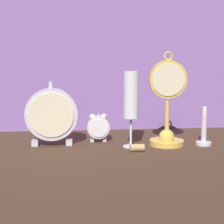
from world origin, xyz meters
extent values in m
plane|color=#422D1E|center=(0.00, 0.00, 0.00)|extent=(4.00, 4.00, 0.00)
cube|color=#8460A8|center=(0.00, 0.33, 0.31)|extent=(1.43, 0.01, 0.62)
cylinder|color=gold|center=(0.17, 0.05, 0.01)|extent=(0.11, 0.11, 0.02)
sphere|color=gold|center=(0.17, 0.05, 0.03)|extent=(0.05, 0.05, 0.05)
cylinder|color=gold|center=(0.17, 0.05, 0.08)|extent=(0.01, 0.01, 0.13)
cylinder|color=gold|center=(0.17, 0.05, 0.21)|extent=(0.12, 0.02, 0.12)
cylinder|color=beige|center=(0.17, 0.04, 0.21)|extent=(0.10, 0.00, 0.10)
torus|color=gold|center=(0.17, 0.05, 0.28)|extent=(0.03, 0.01, 0.03)
cube|color=silver|center=(-0.06, 0.12, 0.01)|extent=(0.01, 0.01, 0.01)
cube|color=silver|center=(-0.02, 0.12, 0.01)|extent=(0.01, 0.01, 0.01)
cylinder|color=silver|center=(-0.04, 0.12, 0.05)|extent=(0.07, 0.03, 0.07)
cylinder|color=silver|center=(-0.04, 0.10, 0.05)|extent=(0.06, 0.00, 0.06)
sphere|color=silver|center=(-0.06, 0.12, 0.08)|extent=(0.02, 0.02, 0.02)
sphere|color=silver|center=(-0.02, 0.12, 0.08)|extent=(0.02, 0.02, 0.02)
cylinder|color=silver|center=(-0.04, 0.12, 0.09)|extent=(0.00, 0.00, 0.01)
cube|color=silver|center=(-0.24, 0.08, 0.01)|extent=(0.02, 0.03, 0.02)
cube|color=silver|center=(-0.14, 0.08, 0.01)|extent=(0.02, 0.03, 0.02)
cylinder|color=silver|center=(-0.19, 0.08, 0.10)|extent=(0.16, 0.04, 0.16)
cylinder|color=beige|center=(-0.19, 0.06, 0.10)|extent=(0.14, 0.00, 0.14)
cylinder|color=silver|center=(-0.19, 0.08, 0.19)|extent=(0.01, 0.01, 0.02)
cylinder|color=silver|center=(0.05, 0.04, 0.00)|extent=(0.05, 0.05, 0.01)
cylinder|color=silver|center=(0.05, 0.04, 0.05)|extent=(0.01, 0.01, 0.09)
cylinder|color=white|center=(0.05, 0.04, 0.16)|extent=(0.05, 0.05, 0.15)
cylinder|color=#DBC675|center=(0.05, 0.04, 0.14)|extent=(0.04, 0.04, 0.09)
cylinder|color=silver|center=(0.29, 0.04, 0.01)|extent=(0.05, 0.05, 0.01)
cylinder|color=silver|center=(0.29, 0.04, 0.06)|extent=(0.02, 0.02, 0.09)
cylinder|color=silver|center=(0.29, 0.04, 0.11)|extent=(0.01, 0.01, 0.02)
cylinder|color=tan|center=(0.07, -0.02, 0.01)|extent=(0.04, 0.02, 0.02)
camera|label=1|loc=(-0.12, -1.09, 0.28)|focal=60.00mm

